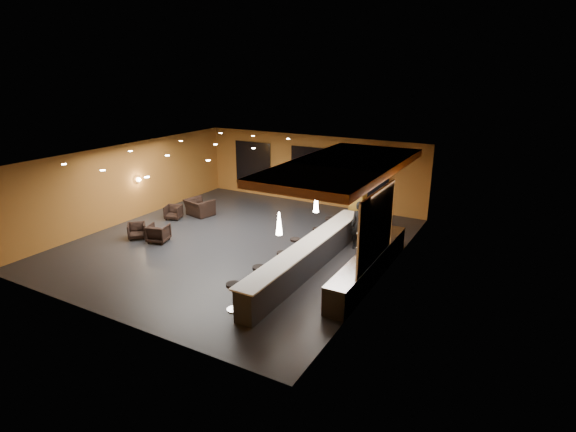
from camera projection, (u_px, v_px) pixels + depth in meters
The scene contains 35 objects.
floor at pixel (239, 244), 18.08m from camera, with size 12.00×13.00×0.10m, color black.
ceiling at pixel (235, 155), 16.95m from camera, with size 12.00×13.00×0.10m, color black.
wall_back at pixel (311, 169), 22.94m from camera, with size 12.00×0.10×3.50m, color #9E5F23.
wall_front at pixel (96, 261), 12.08m from camera, with size 12.00×0.10×3.50m, color #9E5F23.
wall_left at pixel (127, 182), 20.31m from camera, with size 0.10×13.00×3.50m, color #9E5F23.
wall_right at pixel (388, 226), 14.72m from camera, with size 0.10×13.00×3.50m, color #9E5F23.
wood_soffit at pixel (344, 166), 15.99m from camera, with size 3.60×8.00×0.28m, color #AA5C31.
window_left at pixel (253, 164), 24.48m from camera, with size 2.20×0.06×2.40m, color black.
window_center at pixel (310, 171), 22.87m from camera, with size 2.20×0.06×2.40m, color black.
window_right at pixel (367, 177), 21.48m from camera, with size 2.20×0.06×2.40m, color black.
tile_backsplash at pixel (376, 227), 13.85m from camera, with size 0.06×3.20×2.40m, color white.
bar_counter at pixel (309, 257), 15.39m from camera, with size 0.60×8.00×1.00m, color black.
bar_top at pixel (309, 243), 15.22m from camera, with size 0.78×8.10×0.05m, color silver.
prep_counter at pixel (369, 266), 14.90m from camera, with size 0.70×6.00×0.86m, color black.
prep_top at pixel (370, 253), 14.76m from camera, with size 0.72×6.00×0.03m, color silver.
wall_shelf_lower at pixel (369, 241), 13.87m from camera, with size 0.30×1.50×0.03m, color silver.
wall_shelf_upper at pixel (370, 227), 13.73m from camera, with size 0.30×1.50×0.03m, color silver.
column at pixel (358, 192), 18.81m from camera, with size 0.60×0.60×3.50m, color brown.
wall_sconce at pixel (138, 180), 20.63m from camera, with size 0.22×0.22×0.22m, color #FFE5B2.
pendant_0 at pixel (279, 223), 13.15m from camera, with size 0.20×0.20×0.70m, color white.
pendant_1 at pixel (316, 202), 15.22m from camera, with size 0.20×0.20×0.70m, color white.
pendant_2 at pixel (344, 186), 17.30m from camera, with size 0.20×0.20×0.70m, color white.
staff_a at pixel (360, 226), 17.18m from camera, with size 0.69×0.45×1.88m, color black.
staff_b at pixel (378, 221), 17.68m from camera, with size 0.91×0.71×1.87m, color black.
staff_c at pixel (374, 230), 17.05m from camera, with size 0.79×0.52×1.62m, color black.
armchair_a at pixel (137, 231), 18.43m from camera, with size 0.68×0.70×0.64m, color black.
armchair_b at pixel (158, 233), 18.05m from camera, with size 0.77×0.79×0.72m, color black.
armchair_c at pixel (173, 212), 20.78m from camera, with size 0.69×0.71×0.65m, color black.
armchair_d at pixel (199, 207), 21.28m from camera, with size 1.21×1.05×0.78m, color black.
bar_stool_0 at pixel (233, 293), 12.87m from camera, with size 0.43×0.43×0.85m.
bar_stool_1 at pixel (259, 275), 13.95m from camera, with size 0.43×0.43×0.85m.
bar_stool_2 at pixel (282, 260), 15.27m from camera, with size 0.38×0.38×0.75m.
bar_stool_3 at pixel (295, 246), 16.40m from camera, with size 0.39×0.39×0.78m.
bar_stool_4 at pixel (317, 235), 17.48m from camera, with size 0.39×0.39×0.77m.
bar_stool_5 at pixel (329, 224), 18.63m from camera, with size 0.40×0.40×0.79m.
Camera 1 is at (9.92, -13.72, 6.69)m, focal length 28.00 mm.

